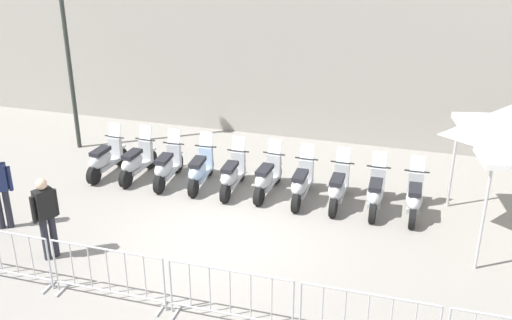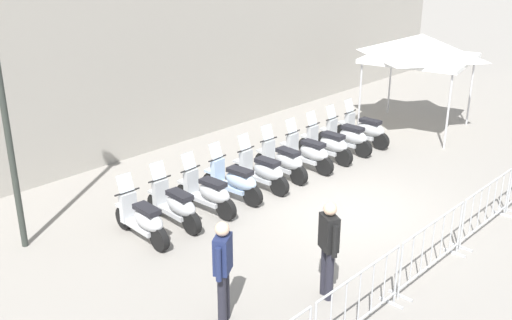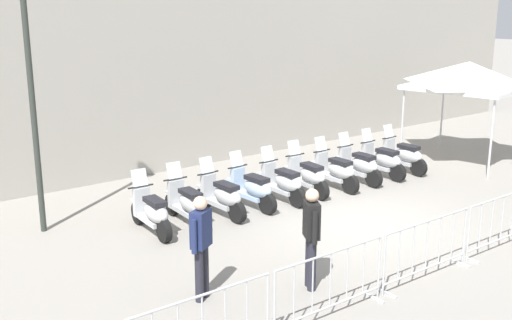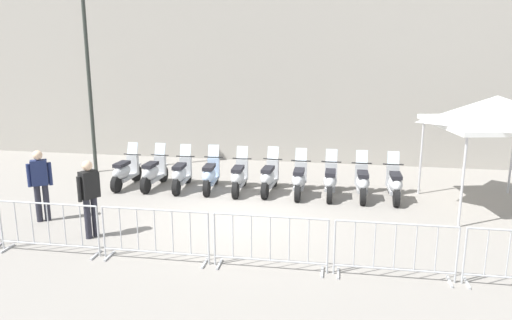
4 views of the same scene
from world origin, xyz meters
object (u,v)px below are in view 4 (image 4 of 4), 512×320
object	(u,v)px
motorcycle_1	(153,173)
motorcycle_2	(181,175)
motorcycle_0	(125,172)
barrier_segment_1	(49,228)
motorcycle_6	(299,180)
motorcycle_4	(239,177)
officer_mid_plaza	(40,182)
motorcycle_5	(269,178)
motorcycle_9	(394,184)
barrier_segment_4	(395,251)
motorcycle_8	(362,183)
officer_near_row_end	(89,194)
street_lamp	(87,58)
motorcycle_7	(330,181)
canopy_tent	(496,111)
barrier_segment_2	(155,235)
barrier_segment_3	(270,243)
motorcycle_3	(210,175)

from	to	relation	value
motorcycle_1	motorcycle_2	xyz separation A→B (m)	(0.84, -0.21, 0.00)
motorcycle_0	barrier_segment_1	size ratio (longest dim) A/B	0.80
motorcycle_0	motorcycle_6	distance (m)	5.15
motorcycle_0	motorcycle_1	xyz separation A→B (m)	(0.85, -0.12, 0.00)
motorcycle_2	barrier_segment_1	size ratio (longest dim) A/B	0.81
motorcycle_4	officer_mid_plaza	xyz separation A→B (m)	(-4.70, -2.13, 0.53)
motorcycle_5	motorcycle_0	bearing A→B (deg)	169.45
motorcycle_9	officer_mid_plaza	xyz separation A→B (m)	(-8.89, -1.26, 0.53)
motorcycle_9	motorcycle_6	bearing A→B (deg)	168.29
motorcycle_1	barrier_segment_4	size ratio (longest dim) A/B	0.80
motorcycle_8	officer_near_row_end	size ratio (longest dim) A/B	0.99
motorcycle_2	motorcycle_5	distance (m)	2.56
motorcycle_5	motorcycle_6	bearing A→B (deg)	-17.38
motorcycle_2	street_lamp	xyz separation A→B (m)	(-3.07, 2.17, 3.24)
motorcycle_7	canopy_tent	distance (m)	4.51
barrier_segment_2	barrier_segment_4	world-z (taller)	same
motorcycle_0	barrier_segment_1	world-z (taller)	motorcycle_0
motorcycle_8	officer_mid_plaza	world-z (taller)	officer_mid_plaza
barrier_segment_2	officer_mid_plaza	xyz separation A→B (m)	(-3.05, 2.34, 0.45)
motorcycle_5	barrier_segment_2	size ratio (longest dim) A/B	0.80
barrier_segment_3	officer_near_row_end	distance (m)	4.20
motorcycle_0	barrier_segment_2	xyz separation A→B (m)	(1.72, -5.17, 0.07)
motorcycle_3	officer_near_row_end	world-z (taller)	officer_near_row_end
motorcycle_2	motorcycle_7	distance (m)	4.28
motorcycle_5	canopy_tent	xyz separation A→B (m)	(5.53, -1.52, 2.06)
barrier_segment_1	motorcycle_4	bearing A→B (deg)	46.16
motorcycle_8	barrier_segment_2	size ratio (longest dim) A/B	0.81
motorcycle_3	motorcycle_7	size ratio (longest dim) A/B	1.01
motorcycle_1	motorcycle_2	bearing A→B (deg)	-14.35
motorcycle_8	motorcycle_2	bearing A→B (deg)	168.21
motorcycle_3	barrier_segment_2	xyz separation A→B (m)	(-0.82, -4.70, 0.07)
barrier_segment_3	motorcycle_8	bearing A→B (deg)	56.56
motorcycle_2	barrier_segment_1	bearing A→B (deg)	-116.52
motorcycle_2	canopy_tent	size ratio (longest dim) A/B	0.59
motorcycle_1	barrier_segment_3	bearing A→B (deg)	-60.83
motorcycle_9	officer_near_row_end	xyz separation A→B (m)	(-7.44, -2.33, 0.53)
barrier_segment_4	motorcycle_9	bearing A→B (deg)	72.45
street_lamp	motorcycle_1	bearing A→B (deg)	-41.26
barrier_segment_2	motorcycle_8	bearing A→B (deg)	37.05
officer_near_row_end	motorcycle_5	bearing A→B (deg)	37.25
motorcycle_4	motorcycle_7	bearing A→B (deg)	-11.36
motorcycle_1	officer_near_row_end	world-z (taller)	officer_near_row_end
barrier_segment_1	barrier_segment_2	world-z (taller)	same
motorcycle_4	officer_near_row_end	size ratio (longest dim) A/B	0.99
motorcycle_7	barrier_segment_1	distance (m)	7.28
barrier_segment_3	motorcycle_0	bearing A→B (deg)	124.87
motorcycle_0	motorcycle_6	bearing A→B (deg)	-11.70
motorcycle_0	motorcycle_7	bearing A→B (deg)	-11.52
barrier_segment_4	street_lamp	world-z (taller)	street_lamp
motorcycle_2	street_lamp	bearing A→B (deg)	144.73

